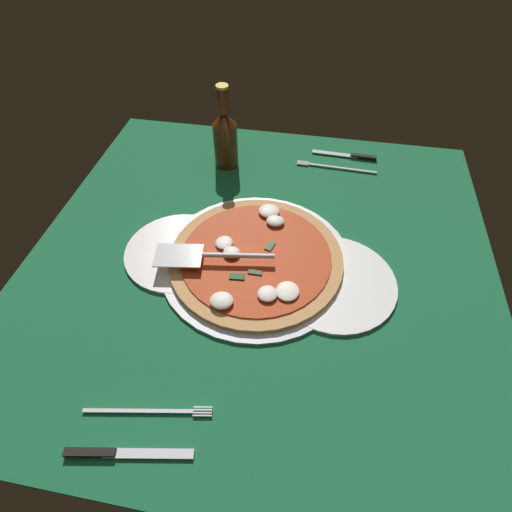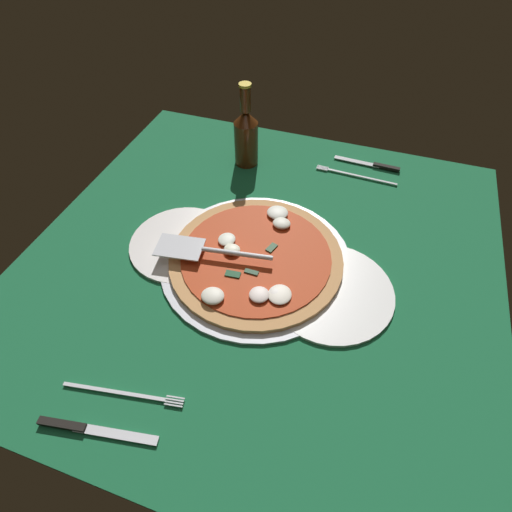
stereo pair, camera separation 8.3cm
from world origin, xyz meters
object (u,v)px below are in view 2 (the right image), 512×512
Objects in this scene: pizza at (256,257)px; place_setting_near at (105,413)px; dinner_plate_left at (182,244)px; pizza_server at (205,250)px; dinner_plate_right at (330,291)px; beer_bottle at (246,136)px; place_setting_far at (364,171)px.

pizza is 1.74× the size of place_setting_near.
pizza_server is (6.98, -3.02, 3.47)cm from dinner_plate_left.
dinner_plate_left is 0.92× the size of dinner_plate_right.
dinner_plate_right is 1.14× the size of beer_bottle.
pizza is 10.56cm from pizza_server.
place_setting_near is 81.47cm from place_setting_far.
dinner_plate_left is 0.63× the size of pizza.
dinner_plate_left is at bearing 175.78° from dinner_plate_right.
dinner_plate_left is 37.30cm from place_setting_near.
dinner_plate_left is 33.10cm from dinner_plate_right.
place_setting_near reaches higher than dinner_plate_right.
dinner_plate_left is at bearing 87.24° from place_setting_near.
pizza_server is 1.18× the size of place_setting_near.
beer_bottle is at bearing -92.24° from pizza_server.
pizza is (-16.30, 2.80, 1.19)cm from dinner_plate_right.
place_setting_near is at bearing 71.68° from place_setting_far.
place_setting_near is at bearing -83.11° from dinner_plate_left.
dinner_plate_left is 1.05× the size of beer_bottle.
dinner_plate_right is 16.58cm from pizza.
beer_bottle is at bearing 112.78° from pizza.
dinner_plate_right is 1.02× the size of pizza_server.
dinner_plate_left is 1.09× the size of place_setting_far.
pizza is at bearing -67.22° from beer_bottle.
pizza is at bearing 1.27° from dinner_plate_left.
dinner_plate_right is 41.54cm from place_setting_far.
dinner_plate_right is 26.27cm from pizza_server.
dinner_plate_right is 47.10cm from beer_bottle.
dinner_plate_right is (33.01, -2.43, 0.00)cm from dinner_plate_left.
place_setting_near is 0.95× the size of beer_bottle.
beer_bottle reaches higher than pizza_server.
pizza is 42.22cm from place_setting_far.
place_setting_far is (0.46, 41.54, -0.15)cm from dinner_plate_right.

